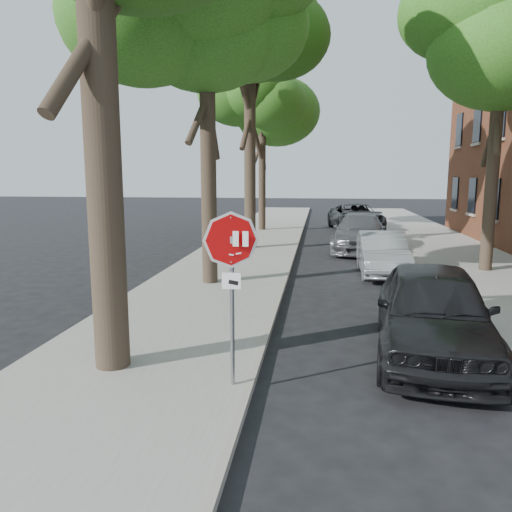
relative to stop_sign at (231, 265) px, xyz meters
The scene contains 14 objects.
ground 2.07m from the stop_sign, ahead, with size 120.00×120.00×0.00m, color black.
sidewalk_left 12.31m from the stop_sign, 98.51° to the left, with size 4.00×55.00×0.12m, color gray.
sidewalk_right 13.89m from the stop_sign, 60.88° to the left, with size 4.00×55.00×0.12m, color gray.
curb_left 12.17m from the stop_sign, 88.81° to the left, with size 0.12×55.00×0.13m, color #9E9384.
curb_right 13.03m from the stop_sign, 68.86° to the left, with size 0.12×55.00×0.13m, color #9E9384.
stop_sign is the anchor object (origin of this frame).
tree_mid_a 9.31m from the stop_sign, 105.07° to the left, with size 5.59×5.19×9.84m.
tree_mid_b 15.48m from the stop_sign, 96.95° to the left, with size 5.88×5.46×10.36m.
tree_far 21.88m from the stop_sign, 95.46° to the left, with size 5.29×4.91×9.33m.
tree_right 13.23m from the stop_sign, 56.62° to the left, with size 5.29×4.91×9.33m.
car_a 4.02m from the stop_sign, 31.18° to the left, with size 1.94×4.82×1.64m, color black.
car_b 10.14m from the stop_sign, 70.84° to the left, with size 1.44×4.13×1.36m, color #95999C.
car_c 14.87m from the stop_sign, 78.51° to the left, with size 2.17×5.33×1.55m, color #505155.
car_d 22.50m from the stop_sign, 81.56° to the left, with size 2.56×5.55×1.54m, color black.
Camera 1 is at (0.55, -6.99, 3.26)m, focal length 35.00 mm.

